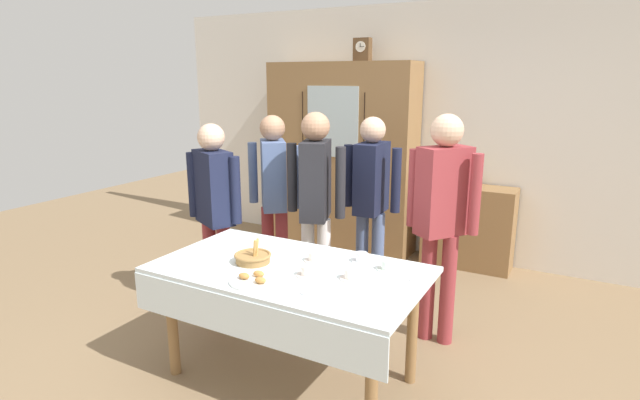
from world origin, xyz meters
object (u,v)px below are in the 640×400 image
object	(u,v)px
tea_cup_mid_left	(314,257)
spoon_near_left	(298,293)
mantel_clock	(362,50)
spoon_far_left	(236,253)
tea_cup_mid_right	(307,272)
tea_cup_back_edge	(362,258)
person_behind_table_right	(214,202)
person_beside_shelf	(316,194)
book_stack	(471,180)
person_near_right_end	(371,192)
tea_cup_front_edge	(351,275)
person_by_cabinet	(274,188)
wall_cabinet	(341,157)
tea_cup_center	(387,266)
pastry_plate	(254,280)
dining_table	(287,285)
person_behind_table_left	(442,207)
bread_basket	(253,257)
bookshelf_low	(468,227)
spoon_near_right	(408,280)

from	to	relation	value
tea_cup_mid_left	spoon_near_left	size ratio (longest dim) A/B	1.09
mantel_clock	spoon_far_left	xyz separation A→B (m)	(0.21, -2.52, -1.44)
tea_cup_mid_right	tea_cup_back_edge	xyz separation A→B (m)	(0.19, 0.37, 0.00)
person_behind_table_right	person_beside_shelf	distance (m)	0.82
book_stack	person_near_right_end	xyz separation A→B (m)	(-0.58, -1.23, 0.06)
mantel_clock	spoon_far_left	size ratio (longest dim) A/B	2.02
book_stack	tea_cup_front_edge	bearing A→B (deg)	-92.90
person_by_cabinet	spoon_far_left	bearing A→B (deg)	-69.69
wall_cabinet	tea_cup_mid_left	xyz separation A→B (m)	(0.99, -2.39, -0.25)
tea_cup_mid_left	tea_cup_center	size ratio (longest dim) A/B	1.00
tea_cup_mid_left	wall_cabinet	bearing A→B (deg)	112.44
spoon_near_left	person_near_right_end	size ratio (longest dim) A/B	0.07
mantel_clock	spoon_far_left	bearing A→B (deg)	-85.14
mantel_clock	pastry_plate	distance (m)	3.24
dining_table	tea_cup_mid_right	xyz separation A→B (m)	(0.17, -0.03, 0.14)
pastry_plate	person_behind_table_left	distance (m)	1.47
bread_basket	person_near_right_end	size ratio (longest dim) A/B	0.15
person_behind_table_left	person_beside_shelf	world-z (taller)	person_behind_table_left
tea_cup_mid_left	tea_cup_center	distance (m)	0.48
spoon_near_left	person_behind_table_left	size ratio (longest dim) A/B	0.07
pastry_plate	spoon_near_left	size ratio (longest dim) A/B	2.35
bookshelf_low	person_behind_table_right	size ratio (longest dim) A/B	0.57
bread_basket	person_beside_shelf	distance (m)	0.97
spoon_near_right	person_near_right_end	size ratio (longest dim) A/B	0.07
person_behind_table_right	dining_table	bearing A→B (deg)	-28.11
person_beside_shelf	person_near_right_end	bearing A→B (deg)	59.21
tea_cup_back_edge	person_by_cabinet	size ratio (longest dim) A/B	0.08
bookshelf_low	person_near_right_end	xyz separation A→B (m)	(-0.58, -1.23, 0.56)
person_near_right_end	mantel_clock	bearing A→B (deg)	118.22
person_by_cabinet	wall_cabinet	bearing A→B (deg)	92.47
person_beside_shelf	person_near_right_end	xyz separation A→B (m)	(0.28, 0.47, -0.04)
tea_cup_center	person_near_right_end	world-z (taller)	person_near_right_end
dining_table	tea_cup_mid_left	world-z (taller)	tea_cup_mid_left
tea_cup_mid_right	person_by_cabinet	world-z (taller)	person_by_cabinet
bookshelf_low	tea_cup_mid_left	size ratio (longest dim) A/B	6.97
tea_cup_mid_left	person_behind_table_right	world-z (taller)	person_behind_table_right
spoon_near_left	person_by_cabinet	distance (m)	1.77
tea_cup_mid_left	person_near_right_end	xyz separation A→B (m)	(-0.12, 1.21, 0.18)
person_by_cabinet	bookshelf_low	bearing A→B (deg)	47.72
person_behind_table_left	person_beside_shelf	bearing A→B (deg)	-177.74
mantel_clock	tea_cup_front_edge	bearing A→B (deg)	-66.90
person_behind_table_right	person_beside_shelf	size ratio (longest dim) A/B	0.95
tea_cup_front_edge	person_behind_table_right	size ratio (longest dim) A/B	0.08
mantel_clock	spoon_near_left	bearing A→B (deg)	-72.29
tea_cup_mid_right	tea_cup_center	distance (m)	0.50
mantel_clock	tea_cup_mid_left	world-z (taller)	mantel_clock
mantel_clock	person_behind_table_left	world-z (taller)	mantel_clock
tea_cup_center	pastry_plate	world-z (taller)	tea_cup_center
person_behind_table_right	person_by_cabinet	bearing A→B (deg)	70.55
tea_cup_front_edge	spoon_near_right	distance (m)	0.34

